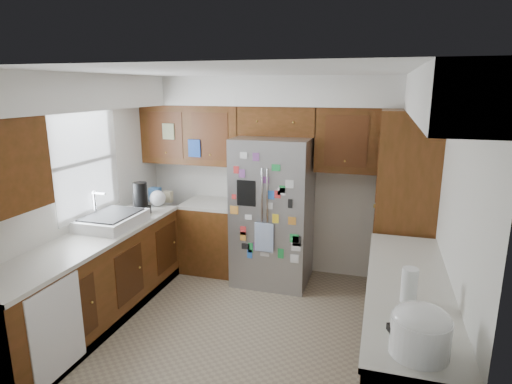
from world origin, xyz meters
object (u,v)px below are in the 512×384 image
at_px(rice_cooker, 421,330).
at_px(paper_towel, 409,285).
at_px(pantry, 404,208).
at_px(fridge, 273,211).

xyz_separation_m(rice_cooker, paper_towel, (-0.03, 0.62, -0.03)).
bearing_deg(pantry, fridge, 177.95).
distance_m(rice_cooker, paper_towel, 0.62).
relative_size(rice_cooker, paper_towel, 1.37).
xyz_separation_m(pantry, paper_towel, (-0.03, -1.90, -0.03)).
xyz_separation_m(pantry, fridge, (-1.50, 0.05, -0.17)).
bearing_deg(rice_cooker, fridge, 120.20).
bearing_deg(fridge, rice_cooker, -59.80).
xyz_separation_m(fridge, rice_cooker, (1.50, -2.58, 0.17)).
bearing_deg(pantry, rice_cooker, -90.01).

